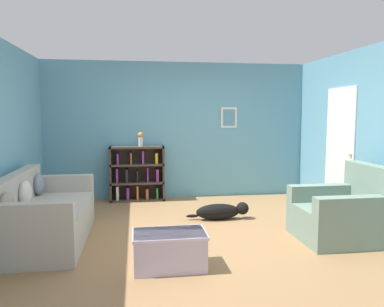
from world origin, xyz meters
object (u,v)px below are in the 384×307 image
object	(u,v)px
couch	(44,217)
bookshelf	(137,175)
recliner_chair	(343,214)
dog	(222,211)
vase	(141,138)
coffee_table	(169,249)

from	to	relation	value
couch	bookshelf	distance (m)	2.44
recliner_chair	dog	xyz separation A→B (m)	(-1.35, 1.13, -0.21)
couch	recliner_chair	xyz separation A→B (m)	(3.82, -0.50, 0.01)
bookshelf	dog	bearing A→B (deg)	-49.46
bookshelf	recliner_chair	distance (m)	3.72
couch	recliner_chair	size ratio (longest dim) A/B	1.87
vase	couch	bearing A→B (deg)	-120.97
bookshelf	recliner_chair	xyz separation A→B (m)	(2.62, -2.63, -0.15)
couch	vase	xyz separation A→B (m)	(1.26, 2.11, 0.85)
bookshelf	couch	bearing A→B (deg)	-119.25
couch	bookshelf	xyz separation A→B (m)	(1.19, 2.13, 0.17)
coffee_table	vase	xyz separation A→B (m)	(-0.24, 3.17, 0.96)
recliner_chair	vase	bearing A→B (deg)	134.39
bookshelf	vase	distance (m)	0.69
dog	vase	xyz separation A→B (m)	(-1.21, 1.47, 1.04)
recliner_chair	dog	world-z (taller)	recliner_chair
couch	vase	world-z (taller)	vase
couch	vase	size ratio (longest dim) A/B	7.28
couch	recliner_chair	world-z (taller)	recliner_chair
recliner_chair	dog	size ratio (longest dim) A/B	1.06
coffee_table	bookshelf	bearing A→B (deg)	95.67
couch	dog	distance (m)	2.56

